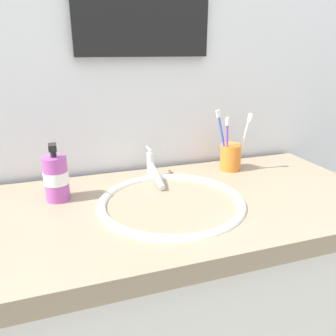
{
  "coord_description": "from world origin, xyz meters",
  "views": [
    {
      "loc": [
        -0.28,
        -0.78,
        1.23
      ],
      "look_at": [
        -0.01,
        0.02,
        0.93
      ],
      "focal_mm": 35.72,
      "sensor_mm": 36.0,
      "label": 1
    }
  ],
  "objects": [
    {
      "name": "soap_dispenser",
      "position": [
        -0.3,
        0.11,
        0.9
      ],
      "size": [
        0.07,
        0.07,
        0.16
      ],
      "color": "#B24CA5",
      "rests_on": "vanity_counter"
    },
    {
      "name": "toothbrush_blue",
      "position": [
        0.23,
        0.18,
        0.96
      ],
      "size": [
        0.06,
        0.01,
        0.21
      ],
      "color": "blue",
      "rests_on": "toothbrush_cup"
    },
    {
      "name": "vanity_counter",
      "position": [
        0.0,
        0.0,
        0.42
      ],
      "size": [
        1.18,
        0.56,
        0.84
      ],
      "color": "silver",
      "rests_on": "ground"
    },
    {
      "name": "sink_basin",
      "position": [
        -0.01,
        -0.01,
        0.81
      ],
      "size": [
        0.4,
        0.4,
        0.09
      ],
      "color": "white",
      "rests_on": "vanity_counter"
    },
    {
      "name": "toothbrush_purple",
      "position": [
        0.24,
        0.16,
        0.95
      ],
      "size": [
        0.03,
        0.03,
        0.18
      ],
      "color": "purple",
      "rests_on": "toothbrush_cup"
    },
    {
      "name": "tiled_wall_back",
      "position": [
        0.0,
        0.32,
        1.2
      ],
      "size": [
        2.38,
        0.04,
        2.4
      ],
      "primitive_type": "cube",
      "color": "silver",
      "rests_on": "ground"
    },
    {
      "name": "toothbrush_white",
      "position": [
        0.3,
        0.16,
        0.95
      ],
      "size": [
        0.04,
        0.03,
        0.19
      ],
      "color": "white",
      "rests_on": "toothbrush_cup"
    },
    {
      "name": "toothbrush_cup",
      "position": [
        0.27,
        0.18,
        0.88
      ],
      "size": [
        0.07,
        0.07,
        0.09
      ],
      "primitive_type": "cylinder",
      "color": "orange",
      "rests_on": "vanity_counter"
    },
    {
      "name": "faucet",
      "position": [
        -0.01,
        0.17,
        0.88
      ],
      "size": [
        0.02,
        0.17,
        0.09
      ],
      "color": "silver",
      "rests_on": "sink_basin"
    }
  ]
}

